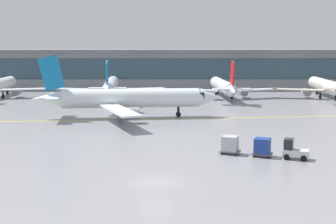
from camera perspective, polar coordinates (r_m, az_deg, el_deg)
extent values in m
plane|color=gray|center=(43.33, -1.53, -8.07)|extent=(400.00, 400.00, 0.00)
cube|color=yellow|center=(75.87, -4.51, -0.87)|extent=(109.50, 11.21, 0.01)
cube|color=#9EA3A8|center=(124.51, -0.61, 4.92)|extent=(170.31, 8.00, 9.00)
cube|color=#385666|center=(120.41, -0.63, 5.01)|extent=(163.50, 0.16, 5.04)
cube|color=slate|center=(122.80, -0.62, 7.11)|extent=(177.12, 11.00, 0.60)
cone|color=white|center=(119.83, -17.63, 3.45)|extent=(2.38, 3.00, 2.36)
cube|color=black|center=(117.92, -17.93, 3.51)|extent=(1.96, 2.25, 0.87)
cube|color=white|center=(106.70, -16.32, 2.55)|extent=(10.47, 4.98, 0.20)
cylinder|color=#999EA3|center=(108.42, -17.18, 2.24)|extent=(1.56, 2.64, 1.53)
cylinder|color=black|center=(116.06, -18.22, 2.32)|extent=(0.32, 0.32, 1.31)
cylinder|color=black|center=(116.10, -18.21, 2.16)|extent=(0.41, 0.66, 0.66)
cylinder|color=black|center=(108.26, -18.67, 1.88)|extent=(0.32, 0.32, 1.31)
cylinder|color=black|center=(108.30, -18.66, 1.71)|extent=(0.41, 0.66, 0.66)
cylinder|color=silver|center=(104.77, -6.77, 3.11)|extent=(3.42, 17.97, 2.48)
cone|color=silver|center=(115.13, -6.45, 3.60)|extent=(2.51, 3.10, 2.36)
cube|color=black|center=(113.13, -6.51, 3.67)|extent=(2.05, 2.33, 0.87)
cone|color=silver|center=(93.93, -7.18, 2.48)|extent=(2.31, 4.08, 2.11)
cube|color=silver|center=(103.99, -10.31, 2.61)|extent=(10.48, 4.58, 0.20)
cylinder|color=#999EA3|center=(104.91, -9.12, 2.31)|extent=(1.67, 2.70, 1.53)
cube|color=silver|center=(103.17, -3.29, 2.69)|extent=(10.42, 5.54, 0.20)
cylinder|color=#999EA3|center=(104.36, -4.41, 2.37)|extent=(1.67, 2.70, 1.53)
cube|color=#1472B2|center=(94.43, -7.19, 4.55)|extent=(0.44, 3.35, 4.67)
cube|color=silver|center=(95.11, -8.24, 2.76)|extent=(3.74, 1.94, 0.18)
cube|color=silver|center=(94.86, -6.04, 2.78)|extent=(3.74, 1.94, 0.18)
cylinder|color=black|center=(111.17, -6.55, 2.44)|extent=(0.32, 0.32, 1.31)
cylinder|color=black|center=(111.20, -6.55, 2.27)|extent=(0.44, 0.68, 0.66)
cylinder|color=black|center=(103.64, -7.73, 1.98)|extent=(0.32, 0.32, 1.31)
cylinder|color=black|center=(103.68, -7.72, 1.80)|extent=(0.44, 0.68, 0.66)
cylinder|color=black|center=(103.42, -5.87, 2.00)|extent=(0.32, 0.32, 1.31)
cylinder|color=black|center=(103.46, -5.87, 1.82)|extent=(0.44, 0.68, 0.66)
cylinder|color=silver|center=(103.09, 6.22, 3.03)|extent=(3.69, 17.99, 2.48)
cone|color=silver|center=(113.32, 5.29, 3.54)|extent=(2.55, 3.13, 2.36)
cube|color=black|center=(111.34, 5.45, 3.61)|extent=(2.08, 2.36, 0.87)
cone|color=silver|center=(92.42, 7.41, 2.37)|extent=(2.37, 4.10, 2.11)
cube|color=silver|center=(100.79, 2.80, 2.56)|extent=(10.48, 4.44, 0.20)
cylinder|color=#999EA3|center=(102.20, 3.86, 2.24)|extent=(1.71, 2.73, 1.53)
cube|color=silver|center=(103.06, 9.84, 2.57)|extent=(10.40, 5.68, 0.20)
cylinder|color=#999EA3|center=(103.73, 8.59, 2.26)|extent=(1.71, 2.73, 1.53)
cube|color=red|center=(92.90, 7.36, 4.49)|extent=(0.49, 3.36, 4.67)
cube|color=silver|center=(93.10, 6.18, 2.67)|extent=(3.76, 1.99, 0.18)
cube|color=silver|center=(93.82, 8.38, 2.67)|extent=(3.76, 1.99, 0.18)
cylinder|color=black|center=(109.41, 5.62, 2.36)|extent=(0.32, 0.32, 1.31)
cylinder|color=black|center=(109.45, 5.62, 2.19)|extent=(0.45, 0.68, 0.66)
cylinder|color=black|center=(101.58, 5.41, 1.88)|extent=(0.32, 0.32, 1.31)
cylinder|color=black|center=(101.62, 5.41, 1.70)|extent=(0.45, 0.68, 0.66)
cylinder|color=black|center=(102.18, 7.27, 1.89)|extent=(0.32, 0.32, 1.31)
cylinder|color=black|center=(102.22, 7.27, 1.71)|extent=(0.45, 0.68, 0.66)
cylinder|color=silver|center=(108.37, 17.74, 2.94)|extent=(2.51, 17.87, 2.48)
cone|color=silver|center=(118.29, 16.19, 3.45)|extent=(2.36, 2.98, 2.36)
cube|color=black|center=(116.37, 16.47, 3.51)|extent=(1.94, 2.24, 0.87)
cube|color=silver|center=(105.25, 14.67, 2.54)|extent=(10.47, 5.05, 0.20)
cylinder|color=#999EA3|center=(106.91, 15.56, 2.22)|extent=(1.54, 2.63, 1.53)
cube|color=silver|center=(98.47, 18.48, 2.60)|extent=(3.65, 1.76, 0.18)
cylinder|color=black|center=(114.49, 16.74, 2.31)|extent=(0.32, 0.32, 1.31)
cylinder|color=black|center=(114.52, 16.73, 2.15)|extent=(0.40, 0.66, 0.66)
cylinder|color=black|center=(106.67, 17.07, 1.86)|extent=(0.32, 0.32, 1.31)
cylinder|color=black|center=(106.70, 17.06, 1.69)|extent=(0.40, 0.66, 0.66)
cylinder|color=black|center=(107.71, 18.78, 1.85)|extent=(0.32, 0.32, 1.31)
cylinder|color=black|center=(107.75, 18.77, 1.67)|extent=(0.40, 0.66, 0.66)
cylinder|color=white|center=(77.41, -4.43, 1.61)|extent=(21.59, 5.07, 2.97)
cone|color=white|center=(78.70, 4.70, 1.72)|extent=(3.83, 3.16, 2.82)
cube|color=black|center=(78.26, 2.99, 1.97)|extent=(2.89, 2.57, 1.04)
cone|color=white|center=(78.22, -14.05, 1.45)|extent=(4.98, 2.98, 2.53)
cube|color=white|center=(85.04, -5.73, 1.66)|extent=(4.96, 12.55, 0.24)
cylinder|color=#999EA3|center=(82.73, -4.80, 0.90)|extent=(3.31, 2.14, 1.84)
cube|color=white|center=(69.96, -5.70, 0.17)|extent=(7.13, 12.41, 0.24)
cylinder|color=#999EA3|center=(72.52, -4.66, -0.18)|extent=(3.31, 2.14, 1.84)
cube|color=#1472B2|center=(77.71, -13.47, 4.40)|extent=(4.02, 0.71, 5.60)
cube|color=white|center=(80.14, -12.92, 1.97)|extent=(2.52, 4.56, 0.21)
cube|color=white|center=(75.83, -13.33, 1.59)|extent=(2.52, 4.56, 0.21)
cylinder|color=black|center=(78.25, 1.08, 0.02)|extent=(0.38, 0.38, 1.57)
cylinder|color=black|center=(78.31, 1.08, -0.26)|extent=(0.83, 0.56, 0.79)
cylinder|color=black|center=(79.69, -5.70, 0.14)|extent=(0.38, 0.38, 1.57)
cylinder|color=black|center=(79.75, -5.70, -0.14)|extent=(0.83, 0.56, 0.79)
cylinder|color=black|center=(75.71, -5.69, -0.30)|extent=(0.38, 0.38, 1.57)
cylinder|color=black|center=(75.78, -5.69, -0.60)|extent=(0.83, 0.56, 0.79)
cube|color=silver|center=(52.67, 14.46, -4.61)|extent=(2.92, 2.22, 0.70)
cube|color=#1E2328|center=(52.55, 13.68, -3.60)|extent=(1.28, 1.48, 1.10)
cylinder|color=black|center=(53.36, 15.43, -4.86)|extent=(0.64, 0.42, 0.60)
cylinder|color=black|center=(52.00, 15.30, -5.21)|extent=(0.64, 0.42, 0.60)
cylinder|color=black|center=(53.51, 13.61, -4.75)|extent=(0.64, 0.42, 0.60)
cylinder|color=black|center=(52.16, 13.43, -5.09)|extent=(0.64, 0.42, 0.60)
cube|color=#595B60|center=(53.19, 10.71, -4.76)|extent=(2.53, 2.23, 0.12)
cube|color=navy|center=(53.00, 10.74, -3.86)|extent=(2.02, 1.96, 1.60)
cylinder|color=black|center=(53.79, 11.62, -4.83)|extent=(0.24, 0.17, 0.22)
cylinder|color=black|center=(52.44, 11.39, -5.17)|extent=(0.24, 0.17, 0.22)
cylinder|color=black|center=(54.02, 10.05, -4.72)|extent=(0.24, 0.17, 0.22)
cylinder|color=black|center=(52.68, 9.77, -5.06)|extent=(0.24, 0.17, 0.22)
cube|color=#595B60|center=(53.84, 7.06, -4.51)|extent=(2.53, 2.23, 0.12)
cube|color=#B2B7C1|center=(53.66, 7.08, -3.62)|extent=(2.02, 1.96, 1.60)
cylinder|color=black|center=(54.39, 8.00, -4.58)|extent=(0.24, 0.17, 0.22)
cylinder|color=black|center=(53.06, 7.68, -4.91)|extent=(0.24, 0.17, 0.22)
cylinder|color=black|center=(54.71, 6.46, -4.48)|extent=(0.24, 0.17, 0.22)
cylinder|color=black|center=(53.39, 6.10, -4.80)|extent=(0.24, 0.17, 0.22)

